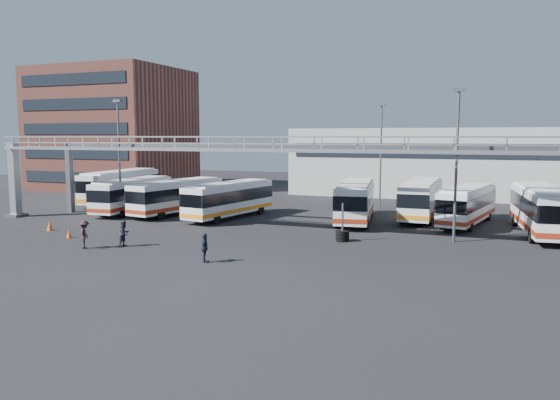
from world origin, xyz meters
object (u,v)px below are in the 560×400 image
at_px(bus_0, 120,185).
at_px(pedestrian_c, 85,234).
at_px(bus_6, 421,198).
at_px(bus_2, 177,195).
at_px(light_pole_back, 381,150).
at_px(bus_3, 229,198).
at_px(pedestrian_b, 124,234).
at_px(cone_left, 50,226).
at_px(light_pole_mid, 457,157).
at_px(bus_5, 355,200).
at_px(pedestrian_d, 205,248).
at_px(tire_stack, 342,235).
at_px(cone_right, 69,233).
at_px(bus_1, 133,194).
at_px(light_pole_left, 119,152).
at_px(bus_7, 467,204).
at_px(bus_8, 541,208).

height_order(bus_0, pedestrian_c, bus_0).
height_order(bus_6, pedestrian_c, bus_6).
bearing_deg(bus_2, bus_6, 24.72).
distance_m(light_pole_back, bus_3, 15.93).
relative_size(bus_3, pedestrian_c, 5.81).
bearing_deg(light_pole_back, pedestrian_b, -115.59).
xyz_separation_m(bus_2, cone_left, (-4.27, -11.04, -1.37)).
distance_m(light_pole_mid, bus_5, 11.12).
relative_size(pedestrian_d, tire_stack, 0.64).
bearing_deg(light_pole_mid, light_pole_back, 118.07).
xyz_separation_m(light_pole_back, cone_right, (-17.19, -23.37, -5.41)).
bearing_deg(bus_5, pedestrian_b, -135.41).
height_order(bus_6, pedestrian_d, bus_6).
bearing_deg(bus_6, bus_1, -167.65).
xyz_separation_m(light_pole_left, bus_0, (-6.39, 8.21, -3.79)).
bearing_deg(bus_1, cone_right, -75.84).
relative_size(bus_2, bus_3, 1.00).
bearing_deg(bus_0, cone_right, -67.27).
distance_m(bus_0, bus_7, 34.86).
distance_m(light_pole_back, bus_8, 17.20).
height_order(light_pole_left, pedestrian_c, light_pole_left).
bearing_deg(bus_1, pedestrian_b, -58.37).
xyz_separation_m(light_pole_mid, tire_stack, (-7.05, -2.50, -5.29)).
bearing_deg(pedestrian_b, cone_left, 74.59).
relative_size(bus_0, pedestrian_c, 6.43).
bearing_deg(light_pole_left, bus_0, 127.91).
relative_size(light_pole_left, bus_0, 0.87).
relative_size(bus_2, cone_left, 14.48).
height_order(bus_1, bus_3, bus_1).
distance_m(light_pole_mid, pedestrian_d, 17.73).
xyz_separation_m(light_pole_mid, pedestrian_c, (-21.61, -10.86, -4.82)).
bearing_deg(bus_0, pedestrian_b, -56.59).
bearing_deg(bus_5, bus_6, 26.98).
height_order(bus_2, cone_left, bus_2).
height_order(light_pole_back, bus_1, light_pole_back).
xyz_separation_m(bus_5, pedestrian_d, (-4.32, -17.72, -1.01)).
xyz_separation_m(bus_3, pedestrian_d, (6.34, -15.62, -0.90)).
bearing_deg(cone_left, bus_2, 68.84).
relative_size(light_pole_back, tire_stack, 3.92).
height_order(bus_2, pedestrian_c, bus_2).
distance_m(light_pole_left, light_pole_mid, 28.02).
relative_size(bus_3, pedestrian_d, 6.32).
height_order(pedestrian_c, cone_left, pedestrian_c).
relative_size(pedestrian_b, cone_left, 2.31).
distance_m(pedestrian_b, pedestrian_c, 2.41).
distance_m(bus_0, pedestrian_b, 23.75).
distance_m(light_pole_left, cone_left, 9.28).
bearing_deg(bus_0, bus_1, -48.53).
height_order(light_pole_mid, light_pole_back, same).
distance_m(bus_8, pedestrian_c, 31.64).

